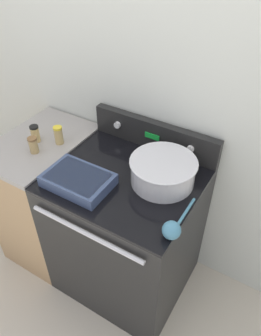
{
  "coord_description": "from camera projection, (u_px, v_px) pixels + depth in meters",
  "views": [
    {
      "loc": [
        0.69,
        -0.75,
        2.05
      ],
      "look_at": [
        0.02,
        0.36,
        0.97
      ],
      "focal_mm": 35.0,
      "sensor_mm": 36.0,
      "label": 1
    }
  ],
  "objects": [
    {
      "name": "casserole_dish",
      "position": [
        78.0,
        180.0,
        1.66
      ],
      "size": [
        0.34,
        0.23,
        0.06
      ],
      "color": "#38476B",
      "rests_on": "stove_range"
    },
    {
      "name": "kitchen_wall",
      "position": [
        162.0,
        90.0,
        1.76
      ],
      "size": [
        8.0,
        0.05,
        2.5
      ],
      "color": "silver",
      "rests_on": "ground_plane"
    },
    {
      "name": "stove_range",
      "position": [
        126.0,
        233.0,
        2.02
      ],
      "size": [
        0.78,
        0.72,
        0.91
      ],
      "color": "black",
      "rests_on": "ground_plane"
    },
    {
      "name": "side_counter",
      "position": [
        50.0,
        195.0,
        2.26
      ],
      "size": [
        0.46,
        0.69,
        0.92
      ],
      "color": "tan",
      "rests_on": "ground_plane"
    },
    {
      "name": "ground_plane",
      "position": [
        99.0,
        315.0,
        2.08
      ],
      "size": [
        12.0,
        12.0,
        0.0
      ],
      "primitive_type": "plane",
      "color": "beige"
    },
    {
      "name": "mixing_bowl",
      "position": [
        163.0,
        170.0,
        1.65
      ],
      "size": [
        0.34,
        0.34,
        0.14
      ],
      "color": "silver",
      "rests_on": "stove_range"
    },
    {
      "name": "ladle",
      "position": [
        172.0,
        229.0,
        1.41
      ],
      "size": [
        0.08,
        0.3,
        0.08
      ],
      "color": "teal",
      "rests_on": "stove_range"
    },
    {
      "name": "spice_jar_black_cap",
      "position": [
        35.0,
        134.0,
        1.93
      ],
      "size": [
        0.05,
        0.05,
        0.1
      ],
      "color": "tan",
      "rests_on": "side_counter"
    },
    {
      "name": "spice_jar_yellow_cap",
      "position": [
        59.0,
        135.0,
        1.91
      ],
      "size": [
        0.05,
        0.05,
        0.11
      ],
      "color": "tan",
      "rests_on": "side_counter"
    },
    {
      "name": "spice_jar_brown_cap",
      "position": [
        33.0,
        145.0,
        1.85
      ],
      "size": [
        0.05,
        0.05,
        0.1
      ],
      "color": "tan",
      "rests_on": "side_counter"
    },
    {
      "name": "control_panel",
      "position": [
        155.0,
        135.0,
        1.88
      ],
      "size": [
        0.78,
        0.07,
        0.17
      ],
      "color": "black",
      "rests_on": "stove_range"
    }
  ]
}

